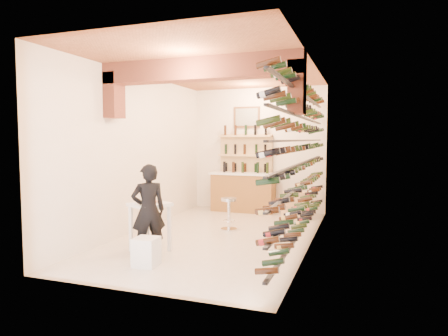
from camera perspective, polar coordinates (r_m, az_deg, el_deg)
name	(u,v)px	position (r m, az deg, el deg)	size (l,w,h in m)	color
ground	(219,236)	(7.76, -0.74, -9.78)	(6.00, 6.00, 0.00)	beige
room_shell	(214,119)	(7.29, -1.47, 7.16)	(3.52, 6.02, 3.21)	silver
wine_rack	(299,157)	(7.16, 10.84, 1.52)	(0.32, 5.70, 2.56)	black
back_counter	(243,191)	(10.23, 2.77, -3.34)	(1.70, 0.62, 1.29)	olive
back_shelving	(246,166)	(10.39, 3.16, 0.30)	(1.40, 0.31, 2.73)	tan
tasting_table	(150,212)	(6.72, -10.67, -6.21)	(0.74, 0.74, 0.99)	white
white_stool	(146,252)	(6.06, -11.18, -11.80)	(0.34, 0.34, 0.42)	white
person	(148,211)	(6.40, -10.88, -6.07)	(0.54, 0.36, 1.48)	black
chrome_barstool	(229,211)	(8.18, 0.71, -6.29)	(0.34, 0.34, 0.66)	silver
crate_lower	(295,212)	(9.54, 10.18, -6.22)	(0.53, 0.37, 0.32)	tan
crate_upper	(295,199)	(9.49, 10.21, -4.37)	(0.53, 0.36, 0.31)	tan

